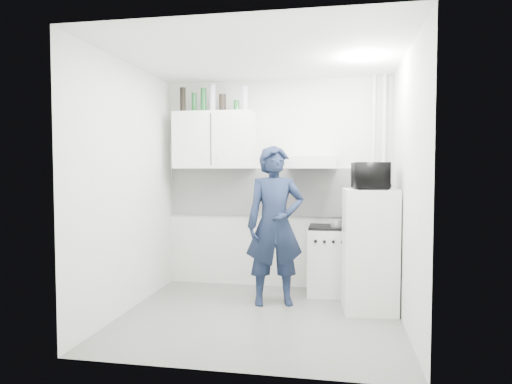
# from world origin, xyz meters

# --- Properties ---
(floor) EXTENTS (2.80, 2.80, 0.00)m
(floor) POSITION_xyz_m (0.00, 0.00, 0.00)
(floor) COLOR slate
(floor) RESTS_ON ground
(ceiling) EXTENTS (2.80, 2.80, 0.00)m
(ceiling) POSITION_xyz_m (0.00, 0.00, 2.60)
(ceiling) COLOR white
(ceiling) RESTS_ON wall_back
(wall_back) EXTENTS (2.80, 0.00, 2.80)m
(wall_back) POSITION_xyz_m (0.00, 1.25, 1.30)
(wall_back) COLOR silver
(wall_back) RESTS_ON floor
(wall_left) EXTENTS (0.00, 2.60, 2.60)m
(wall_left) POSITION_xyz_m (-1.40, 0.00, 1.30)
(wall_left) COLOR silver
(wall_left) RESTS_ON floor
(wall_right) EXTENTS (0.00, 2.60, 2.60)m
(wall_right) POSITION_xyz_m (1.40, 0.00, 1.30)
(wall_right) COLOR silver
(wall_right) RESTS_ON floor
(person) EXTENTS (0.73, 0.57, 1.75)m
(person) POSITION_xyz_m (0.09, 0.49, 0.87)
(person) COLOR #141E34
(person) RESTS_ON floor
(stove) EXTENTS (0.49, 0.49, 0.79)m
(stove) POSITION_xyz_m (0.67, 1.00, 0.39)
(stove) COLOR white
(stove) RESTS_ON floor
(fridge) EXTENTS (0.57, 0.57, 1.29)m
(fridge) POSITION_xyz_m (1.10, 0.43, 0.64)
(fridge) COLOR white
(fridge) RESTS_ON floor
(stove_top) EXTENTS (0.47, 0.47, 0.03)m
(stove_top) POSITION_xyz_m (0.67, 1.00, 0.80)
(stove_top) COLOR black
(stove_top) RESTS_ON stove
(saucepan) EXTENTS (0.16, 0.16, 0.09)m
(saucepan) POSITION_xyz_m (0.76, 0.95, 0.86)
(saucepan) COLOR silver
(saucepan) RESTS_ON stove_top
(microwave) EXTENTS (0.53, 0.39, 0.28)m
(microwave) POSITION_xyz_m (1.10, 0.43, 1.42)
(microwave) COLOR black
(microwave) RESTS_ON fridge
(bottle_a) EXTENTS (0.07, 0.07, 0.31)m
(bottle_a) POSITION_xyz_m (-1.16, 1.07, 2.36)
(bottle_a) COLOR black
(bottle_a) RESTS_ON upper_cabinet
(bottle_b) EXTENTS (0.06, 0.06, 0.24)m
(bottle_b) POSITION_xyz_m (-1.02, 1.07, 2.32)
(bottle_b) COLOR #144C1E
(bottle_b) RESTS_ON upper_cabinet
(bottle_c) EXTENTS (0.07, 0.07, 0.30)m
(bottle_c) POSITION_xyz_m (-0.89, 1.07, 2.35)
(bottle_c) COLOR #144C1E
(bottle_c) RESTS_ON upper_cabinet
(bottle_d) EXTENTS (0.08, 0.08, 0.35)m
(bottle_d) POSITION_xyz_m (-0.77, 1.07, 2.37)
(bottle_d) COLOR #B2B7BC
(bottle_d) RESTS_ON upper_cabinet
(canister_a) EXTENTS (0.09, 0.09, 0.22)m
(canister_a) POSITION_xyz_m (-0.65, 1.07, 2.31)
(canister_a) COLOR black
(canister_a) RESTS_ON upper_cabinet
(canister_b) EXTENTS (0.07, 0.07, 0.14)m
(canister_b) POSITION_xyz_m (-0.47, 1.07, 2.27)
(canister_b) COLOR #144C1E
(canister_b) RESTS_ON upper_cabinet
(bottle_e) EXTENTS (0.08, 0.08, 0.31)m
(bottle_e) POSITION_xyz_m (-0.37, 1.07, 2.35)
(bottle_e) COLOR #B2B7BC
(bottle_e) RESTS_ON upper_cabinet
(upper_cabinet) EXTENTS (1.00, 0.35, 0.70)m
(upper_cabinet) POSITION_xyz_m (-0.75, 1.07, 1.85)
(upper_cabinet) COLOR white
(upper_cabinet) RESTS_ON wall_back
(range_hood) EXTENTS (0.60, 0.50, 0.14)m
(range_hood) POSITION_xyz_m (0.45, 1.00, 1.57)
(range_hood) COLOR white
(range_hood) RESTS_ON wall_back
(backsplash) EXTENTS (2.74, 0.03, 0.60)m
(backsplash) POSITION_xyz_m (0.00, 1.24, 1.20)
(backsplash) COLOR white
(backsplash) RESTS_ON wall_back
(pipe_a) EXTENTS (0.05, 0.05, 2.60)m
(pipe_a) POSITION_xyz_m (1.30, 1.17, 1.30)
(pipe_a) COLOR white
(pipe_a) RESTS_ON floor
(pipe_b) EXTENTS (0.04, 0.04, 2.60)m
(pipe_b) POSITION_xyz_m (1.18, 1.17, 1.30)
(pipe_b) COLOR white
(pipe_b) RESTS_ON floor
(ceiling_spot_fixture) EXTENTS (0.10, 0.10, 0.02)m
(ceiling_spot_fixture) POSITION_xyz_m (1.00, 0.20, 2.57)
(ceiling_spot_fixture) COLOR white
(ceiling_spot_fixture) RESTS_ON ceiling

